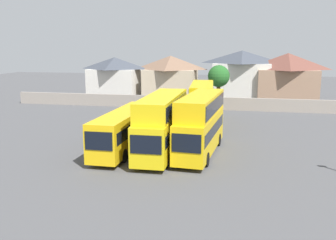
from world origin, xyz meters
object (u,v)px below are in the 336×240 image
(house_terrace_far_right, at_px, (287,77))
(bus_1, at_px, (125,128))
(bus_3, at_px, (201,121))
(house_terrace_right, at_px, (242,75))
(tree_left_of_lot, at_px, (219,77))
(house_terrace_centre, at_px, (171,77))
(house_terrace_left, at_px, (115,77))
(bus_4, at_px, (169,106))
(bus_2, at_px, (162,121))
(bus_5, at_px, (202,101))

(house_terrace_far_right, bearing_deg, bus_1, -117.16)
(bus_1, bearing_deg, bus_3, 90.76)
(house_terrace_right, bearing_deg, tree_left_of_lot, -112.86)
(bus_3, bearing_deg, house_terrace_centre, -160.49)
(bus_1, xyz_separation_m, tree_left_of_lot, (6.27, 25.51, 2.55))
(house_terrace_left, bearing_deg, house_terrace_right, 4.02)
(house_terrace_far_right, relative_size, tree_left_of_lot, 1.54)
(bus_4, xyz_separation_m, tree_left_of_lot, (4.97, 12.58, 2.58))
(bus_2, bearing_deg, tree_left_of_lot, 173.01)
(house_terrace_left, height_order, house_terrace_far_right, house_terrace_far_right)
(tree_left_of_lot, bearing_deg, bus_2, -96.16)
(bus_2, bearing_deg, bus_5, 171.59)
(bus_5, bearing_deg, house_terrace_centre, -163.66)
(bus_3, height_order, house_terrace_centre, house_terrace_centre)
(bus_2, relative_size, house_terrace_centre, 1.24)
(house_terrace_centre, distance_m, house_terrace_right, 11.88)
(bus_2, xyz_separation_m, bus_3, (3.20, 0.55, 0.03))
(bus_2, height_order, house_terrace_right, house_terrace_right)
(bus_4, distance_m, house_terrace_far_right, 24.86)
(house_terrace_centre, bearing_deg, bus_4, -79.38)
(bus_1, bearing_deg, bus_2, 82.01)
(bus_2, height_order, bus_3, bus_3)
(house_terrace_centre, relative_size, tree_left_of_lot, 1.44)
(bus_1, distance_m, bus_2, 3.59)
(bus_5, relative_size, tree_left_of_lot, 1.69)
(bus_2, bearing_deg, house_terrace_centre, -170.81)
(bus_1, xyz_separation_m, bus_4, (1.30, 12.93, -0.03))
(bus_4, xyz_separation_m, house_terrace_left, (-13.28, 18.64, 1.67))
(bus_3, distance_m, bus_5, 13.11)
(bus_1, height_order, house_terrace_far_right, house_terrace_far_right)
(bus_3, height_order, bus_4, bus_3)
(bus_1, bearing_deg, tree_left_of_lot, 166.67)
(tree_left_of_lot, bearing_deg, house_terrace_right, 67.14)
(bus_1, relative_size, tree_left_of_lot, 1.93)
(bus_4, relative_size, tree_left_of_lot, 1.92)
(bus_2, relative_size, house_terrace_left, 1.31)
(bus_1, relative_size, bus_3, 1.13)
(tree_left_of_lot, bearing_deg, house_terrace_far_right, 33.62)
(bus_5, bearing_deg, house_terrace_far_right, 144.58)
(tree_left_of_lot, bearing_deg, house_terrace_centre, 140.33)
(bus_1, height_order, bus_5, bus_5)
(bus_5, distance_m, house_terrace_left, 25.32)
(house_terrace_left, distance_m, house_terrace_centre, 9.64)
(bus_2, xyz_separation_m, house_terrace_right, (6.00, 33.59, 1.40))
(bus_1, distance_m, house_terrace_left, 33.81)
(bus_2, height_order, house_terrace_left, house_terrace_left)
(bus_5, bearing_deg, tree_left_of_lot, 170.39)
(house_terrace_right, relative_size, house_terrace_far_right, 1.00)
(bus_4, relative_size, house_terrace_centre, 1.34)
(bus_2, relative_size, bus_4, 0.92)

